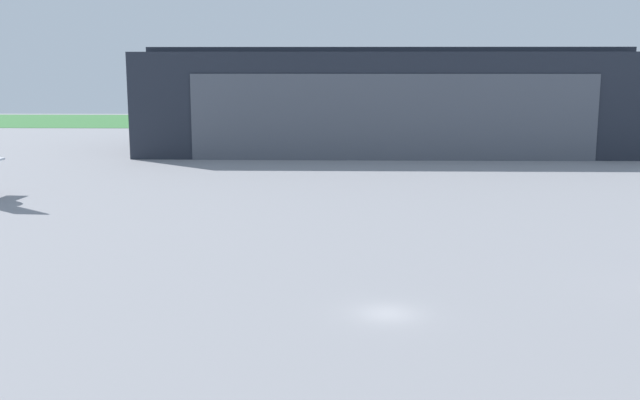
# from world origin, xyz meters

# --- Properties ---
(ground_plane) EXTENTS (440.00, 440.00, 0.00)m
(ground_plane) POSITION_xyz_m (0.00, 0.00, 0.00)
(ground_plane) COLOR gray
(grass_field_strip) EXTENTS (440.00, 56.00, 0.08)m
(grass_field_strip) POSITION_xyz_m (0.00, 185.92, 0.04)
(grass_field_strip) COLOR #377238
(grass_field_strip) RESTS_ON ground_plane
(maintenance_hangar) EXTENTS (99.93, 39.69, 21.38)m
(maintenance_hangar) POSITION_xyz_m (6.48, 108.01, 10.23)
(maintenance_hangar) COLOR #232833
(maintenance_hangar) RESTS_ON ground_plane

